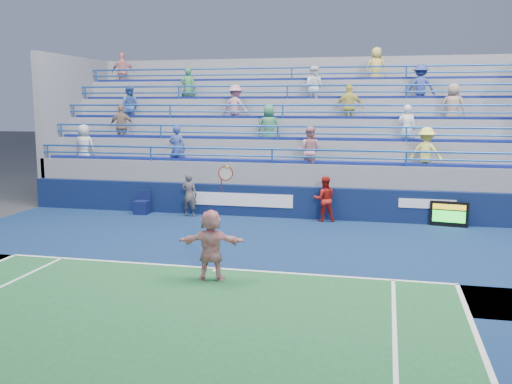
% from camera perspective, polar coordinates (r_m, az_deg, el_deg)
% --- Properties ---
extents(ground, '(120.00, 120.00, 0.00)m').
position_cam_1_polar(ground, '(13.73, -3.97, -7.71)').
color(ground, '#333538').
extents(sponsor_wall, '(18.00, 0.32, 1.10)m').
position_cam_1_polar(sponsor_wall, '(19.76, 1.49, -0.95)').
color(sponsor_wall, '#0B193D').
rests_on(sponsor_wall, ground).
extents(bleacher_stand, '(18.00, 5.62, 6.13)m').
position_cam_1_polar(bleacher_stand, '(23.30, 3.33, 3.00)').
color(bleacher_stand, slate).
rests_on(bleacher_stand, ground).
extents(serve_speed_board, '(1.19, 0.32, 0.82)m').
position_cam_1_polar(serve_speed_board, '(19.23, 18.75, -2.11)').
color(serve_speed_board, black).
rests_on(serve_speed_board, ground).
extents(judge_chair, '(0.49, 0.49, 0.86)m').
position_cam_1_polar(judge_chair, '(20.71, -11.32, -1.44)').
color(judge_chair, '#0D143F').
rests_on(judge_chair, ground).
extents(tennis_player, '(1.55, 0.73, 2.59)m').
position_cam_1_polar(tennis_player, '(12.71, -4.51, -5.28)').
color(tennis_player, white).
rests_on(tennis_player, ground).
extents(line_judge, '(0.57, 0.38, 1.53)m').
position_cam_1_polar(line_judge, '(19.96, -6.69, -0.29)').
color(line_judge, '#131636').
rests_on(line_judge, ground).
extents(ball_girl, '(0.86, 0.74, 1.52)m').
position_cam_1_polar(ball_girl, '(19.10, 6.85, -0.71)').
color(ball_girl, '#A11812').
rests_on(ball_girl, ground).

